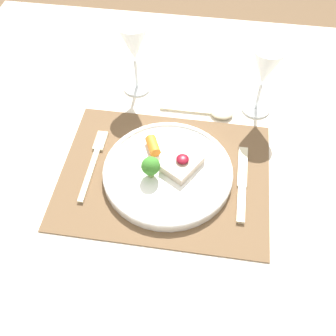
{
  "coord_description": "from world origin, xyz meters",
  "views": [
    {
      "loc": [
        0.08,
        -0.49,
        1.4
      ],
      "look_at": [
        0.01,
        0.0,
        0.74
      ],
      "focal_mm": 42.0,
      "sensor_mm": 36.0,
      "label": 1
    }
  ],
  "objects_px": {
    "fork": "(94,159)",
    "spoon": "(215,112)",
    "knife": "(242,188)",
    "dinner_plate": "(168,170)",
    "wine_glass_far": "(134,45)",
    "wine_glass_near": "(265,69)"
  },
  "relations": [
    {
      "from": "wine_glass_far",
      "to": "knife",
      "type": "bearing_deg",
      "value": -45.19
    },
    {
      "from": "dinner_plate",
      "to": "fork",
      "type": "relative_size",
      "value": 1.42
    },
    {
      "from": "fork",
      "to": "wine_glass_near",
      "type": "relative_size",
      "value": 1.09
    },
    {
      "from": "dinner_plate",
      "to": "fork",
      "type": "xyz_separation_m",
      "value": [
        -0.17,
        0.01,
        -0.01
      ]
    },
    {
      "from": "knife",
      "to": "wine_glass_far",
      "type": "bearing_deg",
      "value": 134.52
    },
    {
      "from": "dinner_plate",
      "to": "wine_glass_near",
      "type": "bearing_deg",
      "value": 51.16
    },
    {
      "from": "fork",
      "to": "spoon",
      "type": "xyz_separation_m",
      "value": [
        0.25,
        0.18,
        0.0
      ]
    },
    {
      "from": "fork",
      "to": "wine_glass_near",
      "type": "xyz_separation_m",
      "value": [
        0.35,
        0.22,
        0.12
      ]
    },
    {
      "from": "knife",
      "to": "dinner_plate",
      "type": "bearing_deg",
      "value": 173.56
    },
    {
      "from": "knife",
      "to": "wine_glass_near",
      "type": "xyz_separation_m",
      "value": [
        0.03,
        0.25,
        0.12
      ]
    },
    {
      "from": "dinner_plate",
      "to": "wine_glass_far",
      "type": "bearing_deg",
      "value": 114.41
    },
    {
      "from": "fork",
      "to": "wine_glass_far",
      "type": "relative_size",
      "value": 1.05
    },
    {
      "from": "knife",
      "to": "wine_glass_near",
      "type": "height_order",
      "value": "wine_glass_near"
    },
    {
      "from": "spoon",
      "to": "dinner_plate",
      "type": "bearing_deg",
      "value": -112.49
    },
    {
      "from": "fork",
      "to": "knife",
      "type": "distance_m",
      "value": 0.32
    },
    {
      "from": "wine_glass_near",
      "to": "spoon",
      "type": "bearing_deg",
      "value": -161.41
    },
    {
      "from": "fork",
      "to": "knife",
      "type": "xyz_separation_m",
      "value": [
        0.32,
        -0.03,
        -0.0
      ]
    },
    {
      "from": "dinner_plate",
      "to": "wine_glass_far",
      "type": "height_order",
      "value": "wine_glass_far"
    },
    {
      "from": "wine_glass_far",
      "to": "fork",
      "type": "bearing_deg",
      "value": -100.63
    },
    {
      "from": "dinner_plate",
      "to": "wine_glass_near",
      "type": "relative_size",
      "value": 1.56
    },
    {
      "from": "knife",
      "to": "spoon",
      "type": "bearing_deg",
      "value": 108.17
    },
    {
      "from": "dinner_plate",
      "to": "knife",
      "type": "relative_size",
      "value": 1.42
    }
  ]
}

